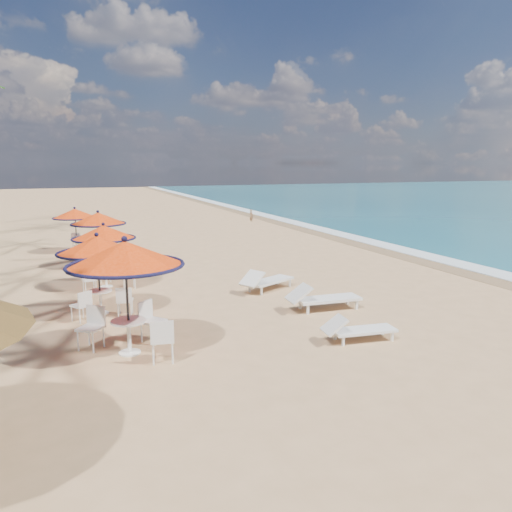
{
  "coord_description": "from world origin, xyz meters",
  "views": [
    {
      "loc": [
        -6.07,
        -10.79,
        4.17
      ],
      "look_at": [
        -0.26,
        4.02,
        1.2
      ],
      "focal_mm": 35.0,
      "sensor_mm": 36.0,
      "label": 1
    }
  ],
  "objects_px": {
    "station_3": "(98,225)",
    "station_4": "(76,219)",
    "lounger_mid": "(321,298)",
    "station_2": "(104,240)",
    "station_0": "(127,268)",
    "lounger_near": "(357,329)",
    "station_1": "(98,252)",
    "lounger_far": "(266,280)"
  },
  "relations": [
    {
      "from": "station_3",
      "to": "station_4",
      "type": "bearing_deg",
      "value": 100.41
    },
    {
      "from": "station_3",
      "to": "station_4",
      "type": "height_order",
      "value": "station_3"
    },
    {
      "from": "station_3",
      "to": "lounger_mid",
      "type": "xyz_separation_m",
      "value": [
        5.45,
        -8.88,
        -1.32
      ]
    },
    {
      "from": "station_2",
      "to": "station_4",
      "type": "height_order",
      "value": "station_2"
    },
    {
      "from": "station_0",
      "to": "lounger_near",
      "type": "xyz_separation_m",
      "value": [
        5.1,
        -1.19,
        -1.63
      ]
    },
    {
      "from": "station_0",
      "to": "station_1",
      "type": "distance_m",
      "value": 3.31
    },
    {
      "from": "station_3",
      "to": "lounger_mid",
      "type": "relative_size",
      "value": 1.04
    },
    {
      "from": "station_1",
      "to": "station_2",
      "type": "relative_size",
      "value": 1.04
    },
    {
      "from": "station_0",
      "to": "lounger_near",
      "type": "height_order",
      "value": "station_0"
    },
    {
      "from": "station_2",
      "to": "station_4",
      "type": "xyz_separation_m",
      "value": [
        -0.65,
        7.7,
        -0.05
      ]
    },
    {
      "from": "station_4",
      "to": "lounger_far",
      "type": "relative_size",
      "value": 1.0
    },
    {
      "from": "station_4",
      "to": "station_3",
      "type": "bearing_deg",
      "value": -79.59
    },
    {
      "from": "station_3",
      "to": "lounger_far",
      "type": "relative_size",
      "value": 1.07
    },
    {
      "from": "station_3",
      "to": "lounger_mid",
      "type": "bearing_deg",
      "value": -58.48
    },
    {
      "from": "station_4",
      "to": "lounger_mid",
      "type": "bearing_deg",
      "value": -64.25
    },
    {
      "from": "station_0",
      "to": "lounger_far",
      "type": "relative_size",
      "value": 1.23
    },
    {
      "from": "lounger_mid",
      "to": "station_3",
      "type": "bearing_deg",
      "value": 124.94
    },
    {
      "from": "station_1",
      "to": "station_0",
      "type": "bearing_deg",
      "value": -83.42
    },
    {
      "from": "station_0",
      "to": "station_3",
      "type": "height_order",
      "value": "station_0"
    },
    {
      "from": "station_4",
      "to": "station_0",
      "type": "bearing_deg",
      "value": -87.58
    },
    {
      "from": "station_3",
      "to": "lounger_mid",
      "type": "distance_m",
      "value": 10.5
    },
    {
      "from": "lounger_near",
      "to": "station_1",
      "type": "bearing_deg",
      "value": 147.14
    },
    {
      "from": "station_2",
      "to": "lounger_mid",
      "type": "bearing_deg",
      "value": -42.62
    },
    {
      "from": "lounger_near",
      "to": "lounger_far",
      "type": "height_order",
      "value": "lounger_far"
    },
    {
      "from": "station_4",
      "to": "station_1",
      "type": "bearing_deg",
      "value": -88.85
    },
    {
      "from": "station_1",
      "to": "lounger_mid",
      "type": "distance_m",
      "value": 6.39
    },
    {
      "from": "station_0",
      "to": "station_3",
      "type": "bearing_deg",
      "value": 89.34
    },
    {
      "from": "station_0",
      "to": "station_3",
      "type": "xyz_separation_m",
      "value": [
        0.12,
        10.26,
        -0.25
      ]
    },
    {
      "from": "station_1",
      "to": "station_4",
      "type": "height_order",
      "value": "station_1"
    },
    {
      "from": "station_3",
      "to": "station_4",
      "type": "xyz_separation_m",
      "value": [
        -0.72,
        3.9,
        -0.11
      ]
    },
    {
      "from": "lounger_near",
      "to": "station_4",
      "type": "bearing_deg",
      "value": 116.77
    },
    {
      "from": "station_2",
      "to": "lounger_near",
      "type": "bearing_deg",
      "value": -56.55
    },
    {
      "from": "station_1",
      "to": "lounger_near",
      "type": "xyz_separation_m",
      "value": [
        5.48,
        -4.48,
        -1.45
      ]
    },
    {
      "from": "station_3",
      "to": "lounger_far",
      "type": "xyz_separation_m",
      "value": [
        4.81,
        -6.25,
        -1.33
      ]
    },
    {
      "from": "station_3",
      "to": "lounger_far",
      "type": "bearing_deg",
      "value": -52.43
    },
    {
      "from": "station_1",
      "to": "station_3",
      "type": "distance_m",
      "value": 6.99
    },
    {
      "from": "station_4",
      "to": "lounger_mid",
      "type": "distance_m",
      "value": 14.23
    },
    {
      "from": "lounger_far",
      "to": "station_0",
      "type": "bearing_deg",
      "value": -167.34
    },
    {
      "from": "station_3",
      "to": "station_2",
      "type": "bearing_deg",
      "value": -91.06
    },
    {
      "from": "lounger_mid",
      "to": "lounger_near",
      "type": "bearing_deg",
      "value": -96.77
    },
    {
      "from": "station_4",
      "to": "lounger_far",
      "type": "xyz_separation_m",
      "value": [
        5.52,
        -10.14,
        -1.22
      ]
    },
    {
      "from": "station_2",
      "to": "station_1",
      "type": "bearing_deg",
      "value": -97.67
    }
  ]
}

